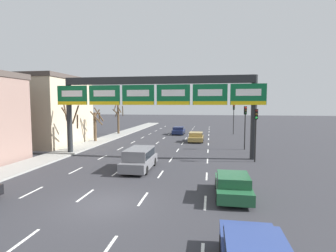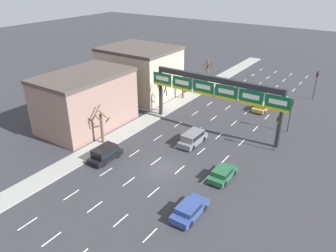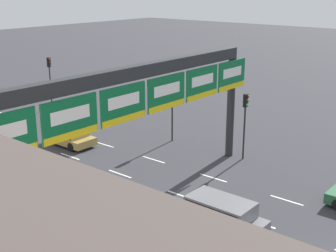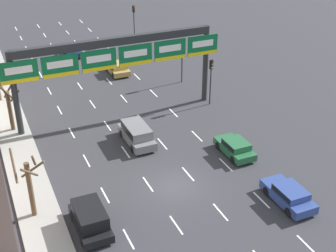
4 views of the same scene
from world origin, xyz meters
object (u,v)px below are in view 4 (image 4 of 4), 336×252
(car_blue, at_px, (289,195))
(traffic_light_mid_block, at_px, (134,17))
(suv_black, at_px, (90,218))
(traffic_light_far_end, at_px, (211,73))
(car_gold, at_px, (118,68))
(traffic_light_near_gantry, at_px, (182,52))
(tree_bare_third, at_px, (10,104))
(car_navy, at_px, (72,50))
(suv_grey, at_px, (137,133))
(tree_bare_furthest, at_px, (29,184))
(sign_gantry, at_px, (116,56))
(car_green, at_px, (235,147))

(car_blue, relative_size, traffic_light_mid_block, 0.85)
(suv_black, distance_m, traffic_light_far_end, 20.93)
(car_gold, xyz_separation_m, suv_black, (-10.12, -24.99, 0.23))
(traffic_light_near_gantry, relative_size, tree_bare_third, 0.94)
(car_navy, bearing_deg, traffic_light_near_gantry, -56.21)
(suv_black, relative_size, suv_grey, 0.91)
(traffic_light_mid_block, xyz_separation_m, tree_bare_third, (-18.56, -19.20, -0.99))
(traffic_light_near_gantry, distance_m, tree_bare_third, 18.96)
(suv_black, height_order, tree_bare_furthest, tree_bare_furthest)
(suv_black, bearing_deg, tree_bare_furthest, 137.80)
(suv_grey, relative_size, tree_bare_third, 0.91)
(traffic_light_mid_block, bearing_deg, car_gold, -120.10)
(suv_black, height_order, traffic_light_far_end, traffic_light_far_end)
(car_gold, distance_m, tree_bare_third, 15.98)
(suv_black, xyz_separation_m, suv_grey, (6.60, 9.22, -0.00))
(sign_gantry, xyz_separation_m, suv_black, (-6.83, -14.51, -5.10))
(tree_bare_third, relative_size, tree_bare_furthest, 1.03)
(car_navy, height_order, tree_bare_third, tree_bare_third)
(car_green, distance_m, tree_bare_furthest, 16.50)
(car_green, height_order, traffic_light_far_end, traffic_light_far_end)
(tree_bare_third, xyz_separation_m, tree_bare_furthest, (-0.38, -12.85, 0.05))
(tree_bare_furthest, bearing_deg, car_navy, 71.98)
(suv_black, distance_m, car_navy, 33.85)
(car_green, xyz_separation_m, traffic_light_far_end, (2.65, 9.25, 2.62))
(car_green, xyz_separation_m, car_blue, (0.05, -7.05, 0.01))
(car_green, xyz_separation_m, tree_bare_third, (-15.95, 11.49, 1.88))
(suv_grey, height_order, traffic_light_mid_block, traffic_light_mid_block)
(car_blue, bearing_deg, suv_black, 167.76)
(traffic_light_near_gantry, bearing_deg, tree_bare_third, -167.68)
(suv_grey, bearing_deg, sign_gantry, 87.49)
(sign_gantry, relative_size, car_green, 5.06)
(car_blue, height_order, traffic_light_mid_block, traffic_light_mid_block)
(traffic_light_mid_block, distance_m, tree_bare_third, 26.73)
(sign_gantry, distance_m, suv_black, 16.83)
(car_green, bearing_deg, car_gold, 98.51)
(sign_gantry, distance_m, traffic_light_mid_block, 22.39)
(sign_gantry, relative_size, traffic_light_far_end, 4.33)
(car_gold, height_order, traffic_light_far_end, traffic_light_far_end)
(suv_grey, height_order, car_blue, suv_grey)
(car_blue, bearing_deg, car_gold, 96.47)
(suv_grey, relative_size, car_navy, 1.14)
(traffic_light_near_gantry, xyz_separation_m, traffic_light_mid_block, (0.06, 15.16, 0.13))
(car_navy, bearing_deg, car_blue, -79.76)
(car_gold, xyz_separation_m, car_blue, (3.16, -27.87, 0.01))
(car_gold, height_order, traffic_light_mid_block, traffic_light_mid_block)
(car_blue, xyz_separation_m, car_navy, (-6.51, 36.05, -0.02))
(traffic_light_mid_block, bearing_deg, traffic_light_far_end, -89.88)
(tree_bare_furthest, bearing_deg, car_blue, -19.16)
(tree_bare_furthest, bearing_deg, car_green, 4.75)
(traffic_light_far_end, bearing_deg, car_green, -106.02)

